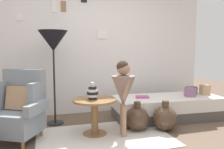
# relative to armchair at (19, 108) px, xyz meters

# --- Properties ---
(gallery_wall) EXTENTS (4.80, 0.12, 2.60)m
(gallery_wall) POSITION_rel_armchair_xyz_m (1.24, 1.15, 0.86)
(gallery_wall) COLOR silver
(gallery_wall) RESTS_ON ground
(rug) EXTENTS (1.86, 1.24, 0.01)m
(rug) POSITION_rel_armchair_xyz_m (1.14, -0.27, -0.43)
(rug) COLOR silver
(rug) RESTS_ON ground
(armchair) EXTENTS (0.90, 0.83, 0.97)m
(armchair) POSITION_rel_armchair_xyz_m (0.00, 0.00, 0.00)
(armchair) COLOR #9E7042
(armchair) RESTS_ON ground
(daybed) EXTENTS (1.94, 0.90, 0.40)m
(daybed) POSITION_rel_armchair_xyz_m (2.48, 0.29, -0.24)
(daybed) COLOR #4C4742
(daybed) RESTS_ON ground
(pillow_head) EXTENTS (0.18, 0.14, 0.18)m
(pillow_head) POSITION_rel_armchair_xyz_m (3.25, 0.24, 0.05)
(pillow_head) COLOR tan
(pillow_head) RESTS_ON daybed
(pillow_mid) EXTENTS (0.19, 0.13, 0.14)m
(pillow_mid) POSITION_rel_armchair_xyz_m (3.04, 0.37, 0.03)
(pillow_mid) COLOR #474C56
(pillow_mid) RESTS_ON daybed
(pillow_back) EXTENTS (0.19, 0.15, 0.16)m
(pillow_back) POSITION_rel_armchair_xyz_m (2.86, 0.16, 0.04)
(pillow_back) COLOR gray
(pillow_back) RESTS_ON daybed
(side_table) EXTENTS (0.64, 0.64, 0.53)m
(side_table) POSITION_rel_armchair_xyz_m (1.04, -0.12, -0.05)
(side_table) COLOR olive
(side_table) RESTS_ON ground
(vase_striped) EXTENTS (0.17, 0.17, 0.25)m
(vase_striped) POSITION_rel_armchair_xyz_m (1.01, -0.13, 0.19)
(vase_striped) COLOR black
(vase_striped) RESTS_ON side_table
(floor_lamp) EXTENTS (0.48, 0.48, 1.55)m
(floor_lamp) POSITION_rel_armchair_xyz_m (0.51, 0.57, 0.91)
(floor_lamp) COLOR black
(floor_lamp) RESTS_ON ground
(person_child) EXTENTS (0.34, 0.34, 1.09)m
(person_child) POSITION_rel_armchair_xyz_m (1.42, -0.30, 0.26)
(person_child) COLOR #A37A60
(person_child) RESTS_ON ground
(book_on_daybed) EXTENTS (0.25, 0.21, 0.03)m
(book_on_daybed) POSITION_rel_armchair_xyz_m (2.00, 0.33, -0.02)
(book_on_daybed) COLOR #B94B89
(book_on_daybed) RESTS_ON daybed
(demijohn_near) EXTENTS (0.37, 0.37, 0.45)m
(demijohn_near) POSITION_rel_armchair_xyz_m (1.70, -0.14, -0.25)
(demijohn_near) COLOR #473323
(demijohn_near) RESTS_ON ground
(demijohn_far) EXTENTS (0.38, 0.38, 0.46)m
(demijohn_far) POSITION_rel_armchair_xyz_m (2.12, -0.26, -0.25)
(demijohn_far) COLOR #473323
(demijohn_far) RESTS_ON ground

